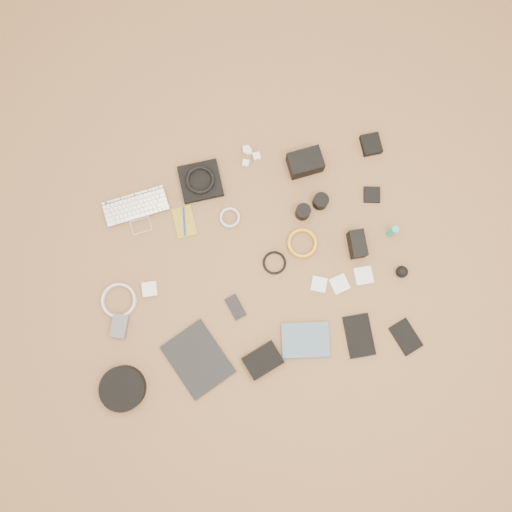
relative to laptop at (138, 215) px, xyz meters
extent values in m
cube|color=brown|center=(0.44, -0.33, -0.03)|extent=(4.00, 4.00, 0.04)
imported|color=silver|center=(0.00, 0.00, 0.00)|extent=(0.30, 0.22, 0.02)
cube|color=black|center=(0.30, 0.09, 0.00)|extent=(0.18, 0.17, 0.03)
torus|color=black|center=(0.30, 0.09, 0.03)|extent=(0.15, 0.15, 0.02)
cube|color=silver|center=(0.53, 0.19, 0.00)|extent=(0.04, 0.04, 0.03)
cube|color=silver|center=(0.54, 0.18, 0.00)|extent=(0.03, 0.03, 0.03)
cube|color=silver|center=(0.57, 0.15, 0.00)|extent=(0.03, 0.03, 0.03)
cube|color=silver|center=(0.52, 0.13, 0.00)|extent=(0.04, 0.04, 0.03)
cube|color=black|center=(0.77, 0.06, 0.03)|extent=(0.15, 0.11, 0.09)
cube|color=black|center=(1.09, 0.09, 0.01)|extent=(0.09, 0.10, 0.03)
cube|color=olive|center=(0.19, -0.07, -0.01)|extent=(0.09, 0.14, 0.01)
cylinder|color=#122299|center=(0.19, -0.07, 0.00)|extent=(0.03, 0.13, 0.01)
torus|color=silver|center=(0.39, -0.10, -0.01)|extent=(0.10, 0.10, 0.01)
cylinder|color=black|center=(0.71, -0.15, 0.02)|extent=(0.07, 0.07, 0.07)
cylinder|color=black|center=(0.80, -0.12, 0.02)|extent=(0.08, 0.08, 0.06)
cube|color=black|center=(1.03, -0.14, 0.00)|extent=(0.09, 0.09, 0.02)
cube|color=silver|center=(-0.01, -0.33, 0.00)|extent=(0.07, 0.07, 0.03)
torus|color=silver|center=(-0.15, -0.35, 0.00)|extent=(0.17, 0.17, 0.01)
torus|color=black|center=(0.54, -0.34, -0.01)|extent=(0.11, 0.11, 0.01)
torus|color=gold|center=(0.68, -0.28, 0.00)|extent=(0.15, 0.15, 0.01)
cube|color=black|center=(0.91, -0.35, 0.03)|extent=(0.07, 0.12, 0.09)
cylinder|color=#1AADA6|center=(1.07, -0.33, 0.04)|extent=(0.03, 0.03, 0.10)
cube|color=#505055|center=(-0.17, -0.46, 0.00)|extent=(0.10, 0.12, 0.03)
cube|color=black|center=(0.13, -0.67, -0.01)|extent=(0.30, 0.33, 0.01)
cube|color=black|center=(0.33, -0.49, -0.01)|extent=(0.08, 0.12, 0.01)
cube|color=silver|center=(0.71, -0.48, -0.01)|extent=(0.09, 0.09, 0.01)
cube|color=silver|center=(0.80, -0.49, -0.01)|extent=(0.09, 0.09, 0.01)
cube|color=silver|center=(0.91, -0.48, -0.01)|extent=(0.08, 0.08, 0.01)
sphere|color=black|center=(1.07, -0.50, 0.02)|extent=(0.06, 0.06, 0.05)
cylinder|color=black|center=(-0.20, -0.72, 0.01)|extent=(0.21, 0.21, 0.05)
cube|color=black|center=(0.40, -0.74, 0.01)|extent=(0.18, 0.15, 0.04)
imported|color=#455F75|center=(0.58, -0.77, 0.00)|extent=(0.23, 0.19, 0.02)
cube|color=black|center=(0.82, -0.73, 0.00)|extent=(0.12, 0.19, 0.01)
cube|color=black|center=(1.02, -0.78, -0.01)|extent=(0.13, 0.16, 0.01)
camera|label=1|loc=(0.40, -0.60, 2.16)|focal=35.00mm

